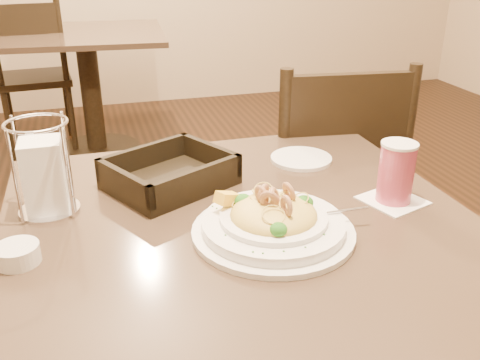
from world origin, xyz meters
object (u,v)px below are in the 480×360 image
object	(u,v)px
dining_chair_near	(327,192)
drink_glass	(396,173)
main_table	(243,321)
side_plate	(301,159)
butter_ramekin	(17,254)
pasta_bowl	(273,221)
bread_basket	(170,176)
napkin_caddy	(44,174)
background_table	(89,72)
dining_chair_far	(33,73)

from	to	relation	value
dining_chair_near	drink_glass	size ratio (longest dim) A/B	6.54
main_table	side_plate	bearing A→B (deg)	49.01
drink_glass	side_plate	size ratio (longest dim) A/B	0.96
drink_glass	butter_ramekin	distance (m)	0.73
main_table	pasta_bowl	distance (m)	0.27
bread_basket	napkin_caddy	size ratio (longest dim) A/B	1.64
background_table	drink_glass	world-z (taller)	drink_glass
bread_basket	napkin_caddy	distance (m)	0.26
drink_glass	bread_basket	xyz separation A→B (m)	(-0.43, 0.20, -0.04)
dining_chair_far	drink_glass	xyz separation A→B (m)	(0.88, -2.57, 0.31)
dining_chair_far	butter_ramekin	distance (m)	2.61
pasta_bowl	drink_glass	size ratio (longest dim) A/B	2.33
bread_basket	side_plate	world-z (taller)	bread_basket
main_table	background_table	distance (m)	2.46
dining_chair_far	side_plate	bearing A→B (deg)	103.98
pasta_bowl	bread_basket	size ratio (longest dim) A/B	1.07
background_table	bread_basket	xyz separation A→B (m)	(0.13, -2.24, 0.26)
napkin_caddy	side_plate	xyz separation A→B (m)	(0.58, 0.11, -0.08)
background_table	main_table	bearing A→B (deg)	-84.43
pasta_bowl	side_plate	bearing A→B (deg)	59.74
side_plate	background_table	bearing A→B (deg)	101.96
bread_basket	dining_chair_far	bearing A→B (deg)	100.91
dining_chair_near	bread_basket	xyz separation A→B (m)	(-0.55, -0.34, 0.27)
side_plate	pasta_bowl	bearing A→B (deg)	-120.26
napkin_caddy	background_table	bearing A→B (deg)	87.07
main_table	drink_glass	distance (m)	0.44
pasta_bowl	napkin_caddy	bearing A→B (deg)	151.97
main_table	drink_glass	size ratio (longest dim) A/B	6.33
main_table	dining_chair_near	size ratio (longest dim) A/B	0.97
dining_chair_far	bread_basket	xyz separation A→B (m)	(0.46, -2.36, 0.27)
background_table	bread_basket	world-z (taller)	bread_basket
drink_glass	side_plate	xyz separation A→B (m)	(-0.10, 0.26, -0.06)
main_table	napkin_caddy	distance (m)	0.50
pasta_bowl	napkin_caddy	xyz separation A→B (m)	(-0.40, 0.21, 0.05)
pasta_bowl	butter_ramekin	size ratio (longest dim) A/B	4.51
dining_chair_near	bread_basket	world-z (taller)	dining_chair_near
background_table	side_plate	world-z (taller)	side_plate
main_table	background_table	xyz separation A→B (m)	(-0.24, 2.45, 0.00)
main_table	bread_basket	xyz separation A→B (m)	(-0.11, 0.20, 0.26)
main_table	bread_basket	world-z (taller)	bread_basket
bread_basket	side_plate	xyz separation A→B (m)	(0.33, 0.05, -0.02)
pasta_bowl	butter_ramekin	world-z (taller)	pasta_bowl
background_table	dining_chair_far	bearing A→B (deg)	159.77
dining_chair_far	pasta_bowl	distance (m)	2.71
side_plate	drink_glass	bearing A→B (deg)	-69.22
main_table	dining_chair_far	distance (m)	2.63
main_table	drink_glass	world-z (taller)	drink_glass
background_table	side_plate	size ratio (longest dim) A/B	6.46
butter_ramekin	dining_chair_far	bearing A→B (deg)	93.55
drink_glass	pasta_bowl	bearing A→B (deg)	-168.17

